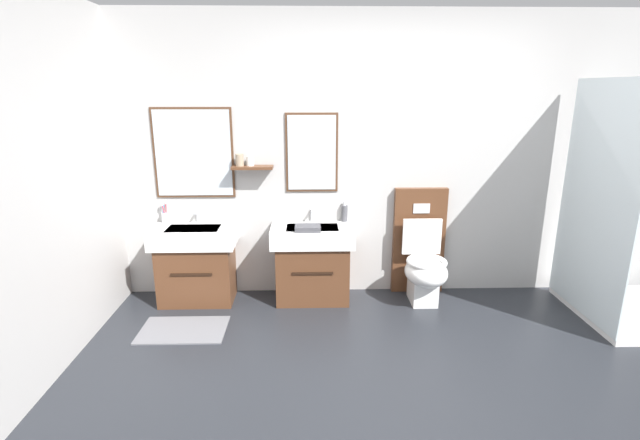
% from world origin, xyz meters
% --- Properties ---
extents(ground_plane, '(6.36, 4.80, 0.10)m').
position_xyz_m(ground_plane, '(0.00, 0.00, -0.05)').
color(ground_plane, '#23262B').
rests_on(ground_plane, ground).
extents(wall_back, '(5.16, 0.27, 2.52)m').
position_xyz_m(wall_back, '(-0.02, 1.74, 1.26)').
color(wall_back, '#B7B5B2').
rests_on(wall_back, ground).
extents(bath_mat, '(0.68, 0.44, 0.01)m').
position_xyz_m(bath_mat, '(-1.78, 0.92, 0.01)').
color(bath_mat, slate).
rests_on(bath_mat, ground).
extents(vanity_sink_left, '(0.73, 0.45, 0.69)m').
position_xyz_m(vanity_sink_left, '(-1.78, 1.49, 0.37)').
color(vanity_sink_left, '#56331E').
rests_on(vanity_sink_left, ground).
extents(tap_on_left_sink, '(0.03, 0.13, 0.11)m').
position_xyz_m(tap_on_left_sink, '(-1.78, 1.65, 0.76)').
color(tap_on_left_sink, silver).
rests_on(tap_on_left_sink, vanity_sink_left).
extents(vanity_sink_right, '(0.73, 0.45, 0.69)m').
position_xyz_m(vanity_sink_right, '(-0.74, 1.49, 0.37)').
color(vanity_sink_right, '#56331E').
rests_on(vanity_sink_right, ground).
extents(tap_on_right_sink, '(0.03, 0.13, 0.11)m').
position_xyz_m(tap_on_right_sink, '(-0.74, 1.65, 0.76)').
color(tap_on_right_sink, silver).
rests_on(tap_on_right_sink, vanity_sink_right).
extents(toilet, '(0.48, 0.62, 1.00)m').
position_xyz_m(toilet, '(0.26, 1.48, 0.38)').
color(toilet, '#56331E').
rests_on(toilet, ground).
extents(toothbrush_cup, '(0.07, 0.07, 0.21)m').
position_xyz_m(toothbrush_cup, '(-2.07, 1.64, 0.75)').
color(toothbrush_cup, silver).
rests_on(toothbrush_cup, vanity_sink_left).
extents(soap_dispenser, '(0.06, 0.06, 0.19)m').
position_xyz_m(soap_dispenser, '(-0.44, 1.65, 0.77)').
color(soap_dispenser, '#4C4C51').
rests_on(soap_dispenser, vanity_sink_right).
extents(folded_hand_towel, '(0.22, 0.16, 0.04)m').
position_xyz_m(folded_hand_towel, '(-0.78, 1.37, 0.72)').
color(folded_hand_towel, '#47474C').
rests_on(folded_hand_towel, vanity_sink_right).
extents(shower_tray, '(0.88, 1.00, 1.95)m').
position_xyz_m(shower_tray, '(1.78, 1.08, 0.43)').
color(shower_tray, white).
rests_on(shower_tray, ground).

